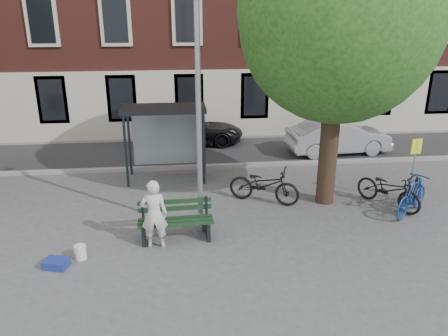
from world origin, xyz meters
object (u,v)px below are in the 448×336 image
bus_shelter (176,126)px  car_dark (193,130)px  lamppost (199,133)px  bike_c (389,189)px  painter (154,214)px  bike_b (412,196)px  bike_a (264,185)px  notice_sign (415,156)px  bike_d (411,191)px  bench (176,222)px  car_silver (338,137)px

bus_shelter → car_dark: 4.54m
lamppost → bus_shelter: 4.24m
bike_c → car_dark: car_dark is taller
painter → bike_b: 7.55m
bike_a → notice_sign: bearing=-69.8°
lamppost → bike_a: size_ratio=2.71×
bike_a → bike_d: size_ratio=1.35×
lamppost → bike_b: bearing=3.3°
lamppost → bike_b: size_ratio=3.13×
lamppost → car_dark: lamppost is taller
notice_sign → bike_d: bearing=-121.4°
bus_shelter → bike_d: bus_shelter is taller
bus_shelter → painter: 5.01m
lamppost → bike_c: size_ratio=2.83×
painter → bike_c: 7.22m
bus_shelter → car_dark: bus_shelter is taller
bike_b → bike_c: 0.74m
bench → car_silver: size_ratio=0.46×
car_dark → notice_sign: size_ratio=2.17×
notice_sign → bench: bearing=-177.5°
painter → notice_sign: notice_sign is taller
bench → notice_sign: bearing=9.6°
bike_c → lamppost: bearing=156.7°
bike_a → car_silver: bearing=-15.0°
car_silver → bike_b: bearing=176.7°
lamppost → car_dark: bearing=89.3°
painter → bike_c: size_ratio=0.85×
bike_c → notice_sign: (0.82, 0.22, 0.97)m
car_silver → notice_sign: notice_sign is taller
painter → car_dark: 9.27m
bike_c → notice_sign: size_ratio=1.04×
painter → bench: painter is taller
bike_a → notice_sign: notice_sign is taller
bike_d → bike_a: bearing=38.9°
notice_sign → painter: bearing=-175.5°
bike_a → bike_b: 4.38m
bike_c → bike_d: bearing=-38.5°
lamppost → bench: 2.45m
lamppost → bike_c: lamppost is taller
notice_sign → car_dark: bearing=122.6°
lamppost → painter: bearing=-147.3°
bike_c → bike_d: size_ratio=1.29×
bench → car_silver: (6.81, 6.67, 0.25)m
lamppost → bike_a: (2.07, 1.66, -2.19)m
lamppost → bike_d: 6.94m
bench → car_dark: 8.82m
lamppost → painter: (-1.20, -0.77, -1.87)m
car_dark → car_silver: size_ratio=1.04×
bus_shelter → lamppost: bearing=-81.6°
lamppost → bike_b: lamppost is taller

